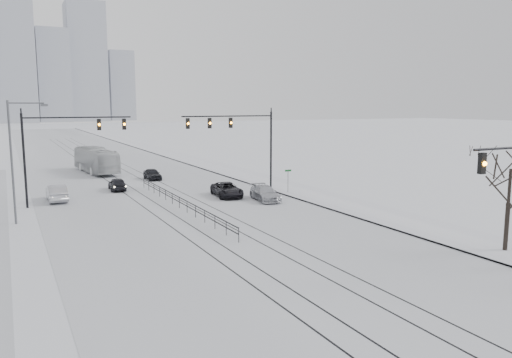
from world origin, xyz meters
name	(u,v)px	position (x,y,z in m)	size (l,w,h in m)	color
road	(111,169)	(0.00, 60.00, 0.01)	(22.00, 260.00, 0.02)	silver
sidewalk_east	(203,163)	(13.50, 60.00, 0.08)	(5.00, 260.00, 0.16)	white
curb	(188,164)	(11.05, 60.00, 0.06)	(0.10, 260.00, 0.12)	gray
tram_rails	(149,190)	(0.00, 40.00, 0.02)	(5.30, 180.00, 0.01)	black
skyline	(39,62)	(5.02, 273.63, 30.65)	(96.00, 48.00, 72.00)	#A6AAB6
traffic_mast_ne	(241,135)	(8.15, 34.99, 5.76)	(9.60, 0.37, 8.00)	black
traffic_mast_nw	(61,141)	(-8.52, 36.00, 5.57)	(9.10, 0.37, 8.00)	black
street_light_west	(16,153)	(-12.20, 30.00, 5.21)	(2.73, 0.25, 9.00)	#595B60
bare_tree	(510,178)	(13.20, 9.00, 4.49)	(4.40, 4.40, 6.10)	black
median_fence	(179,202)	(0.00, 30.00, 0.53)	(0.06, 24.00, 1.00)	black
street_sign	(288,178)	(11.80, 32.00, 1.61)	(0.70, 0.06, 2.40)	#595B60
sedan_sb_inner	(117,184)	(-2.85, 41.52, 0.65)	(1.53, 3.81, 1.30)	black
sedan_sb_outer	(57,193)	(-8.95, 38.06, 0.74)	(1.57, 4.50, 1.48)	#B1B3BA
sedan_nb_front	(227,190)	(5.75, 33.17, 0.67)	(2.23, 4.83, 1.34)	black
sedan_nb_right	(265,193)	(8.10, 29.83, 0.66)	(1.85, 4.56, 1.32)	#B9BBC2
sedan_nb_far	(152,174)	(2.36, 47.33, 0.64)	(1.51, 3.76, 1.28)	black
box_truck	(96,160)	(-2.53, 56.47, 1.61)	(2.70, 11.56, 3.22)	silver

